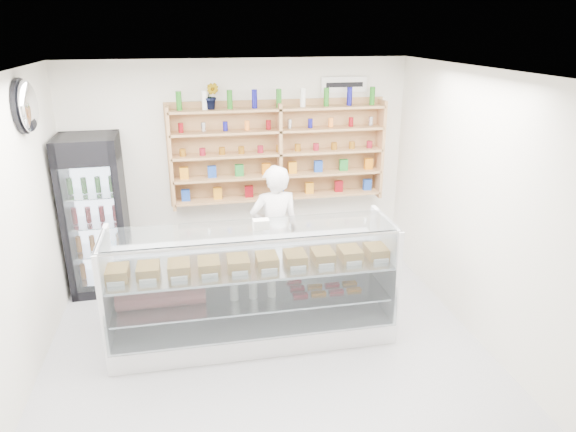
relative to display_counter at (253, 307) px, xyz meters
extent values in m
plane|color=#A8A7AC|center=(0.11, -0.58, -0.35)|extent=(5.00, 5.00, 0.00)
plane|color=white|center=(0.11, -0.58, 2.45)|extent=(5.00, 5.00, 0.00)
plane|color=silver|center=(0.11, 1.92, 1.05)|extent=(4.50, 0.00, 4.50)
plane|color=silver|center=(2.36, -0.58, 1.05)|extent=(0.00, 5.00, 5.00)
cube|color=white|center=(0.00, -0.01, -0.23)|extent=(2.94, 0.83, 0.24)
cube|color=white|center=(0.00, 0.37, 0.20)|extent=(2.94, 0.05, 0.62)
cube|color=silver|center=(0.00, -0.01, 0.15)|extent=(2.82, 0.73, 0.02)
cube|color=silver|center=(0.00, -0.01, 0.51)|extent=(2.88, 0.77, 0.02)
cube|color=silver|center=(0.00, -0.41, 0.41)|extent=(2.88, 0.12, 1.02)
cube|color=silver|center=(0.00, -0.06, 0.92)|extent=(2.88, 0.58, 0.01)
imported|color=white|center=(0.40, 0.92, 0.48)|extent=(0.63, 0.44, 1.66)
cube|color=black|center=(-1.74, 1.49, 0.63)|extent=(0.73, 0.71, 1.97)
cube|color=#2C0431|center=(-1.75, 1.17, 1.47)|extent=(0.70, 0.05, 0.28)
cube|color=silver|center=(-1.75, 1.15, 0.54)|extent=(0.60, 0.02, 1.56)
cube|color=#B17B53|center=(-0.79, 1.76, 1.24)|extent=(0.04, 0.28, 1.33)
cube|color=#B17B53|center=(0.61, 1.76, 1.24)|extent=(0.04, 0.28, 1.33)
cube|color=#B17B53|center=(2.01, 1.76, 1.24)|extent=(0.04, 0.28, 1.33)
cube|color=#B17B53|center=(0.61, 1.76, 0.65)|extent=(2.80, 0.28, 0.03)
cube|color=#B17B53|center=(0.61, 1.76, 0.95)|extent=(2.80, 0.28, 0.03)
cube|color=#B17B53|center=(0.61, 1.76, 1.25)|extent=(2.80, 0.28, 0.03)
cube|color=#B17B53|center=(0.61, 1.76, 1.55)|extent=(2.80, 0.28, 0.03)
cube|color=#B17B53|center=(0.61, 1.76, 1.83)|extent=(2.80, 0.28, 0.03)
imported|color=#1E6626|center=(-0.24, 1.76, 2.01)|extent=(0.23, 0.21, 0.33)
ellipsoid|color=silver|center=(-2.06, 0.62, 2.10)|extent=(0.15, 0.50, 0.50)
cube|color=white|center=(1.51, 1.89, 2.10)|extent=(0.62, 0.03, 0.20)
camera|label=1|loc=(-0.55, -4.78, 2.83)|focal=32.00mm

